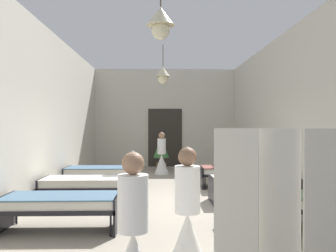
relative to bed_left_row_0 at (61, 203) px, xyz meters
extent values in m
cube|color=#9E9384|center=(1.86, 1.90, -0.49)|extent=(6.41, 13.97, 0.10)
cube|color=beige|center=(1.86, 8.69, 1.59)|extent=(6.21, 0.20, 4.06)
cube|color=beige|center=(-1.15, 1.90, 1.59)|extent=(0.20, 13.37, 4.06)
cube|color=beige|center=(4.86, 1.90, 1.59)|extent=(0.20, 13.37, 4.06)
cube|color=#2D2823|center=(1.86, 8.57, 0.76)|extent=(1.40, 0.06, 2.40)
cone|color=beige|center=(1.64, -0.44, 2.95)|extent=(0.44, 0.44, 0.28)
sphere|color=beige|center=(1.64, -0.44, 2.73)|extent=(0.28, 0.28, 0.28)
cylinder|color=brown|center=(1.73, 4.24, 3.30)|extent=(0.02, 0.02, 0.64)
cone|color=beige|center=(1.73, 4.24, 2.83)|extent=(0.44, 0.44, 0.28)
sphere|color=beige|center=(1.73, 4.24, 2.61)|extent=(0.28, 0.28, 0.28)
cylinder|color=black|center=(-0.87, 0.36, -0.27)|extent=(0.03, 0.03, 0.34)
cylinder|color=black|center=(0.87, -0.36, -0.27)|extent=(0.03, 0.03, 0.34)
cylinder|color=black|center=(0.87, 0.36, -0.27)|extent=(0.03, 0.03, 0.34)
cube|color=black|center=(0.00, 0.00, -0.06)|extent=(1.90, 0.84, 0.07)
cube|color=black|center=(-0.93, 0.00, -0.15)|extent=(0.04, 0.84, 0.57)
cube|color=black|center=(0.93, 0.00, -0.15)|extent=(0.04, 0.84, 0.57)
cube|color=silver|center=(0.00, 0.00, 0.04)|extent=(1.82, 0.78, 0.14)
cube|color=slate|center=(0.00, 0.00, 0.12)|extent=(1.86, 0.82, 0.02)
cylinder|color=black|center=(2.84, -0.36, -0.27)|extent=(0.03, 0.03, 0.34)
cylinder|color=black|center=(2.84, 0.36, -0.27)|extent=(0.03, 0.03, 0.34)
cylinder|color=black|center=(4.58, 0.36, -0.27)|extent=(0.03, 0.03, 0.34)
cube|color=black|center=(3.71, 0.00, -0.06)|extent=(1.90, 0.84, 0.07)
cube|color=black|center=(2.78, 0.00, -0.15)|extent=(0.04, 0.84, 0.57)
cube|color=silver|center=(3.71, 0.00, 0.04)|extent=(1.82, 0.78, 0.14)
cube|color=slate|center=(3.71, 0.00, 0.12)|extent=(1.86, 0.82, 0.02)
cylinder|color=black|center=(-0.87, 1.54, -0.27)|extent=(0.03, 0.03, 0.34)
cylinder|color=black|center=(-0.87, 2.26, -0.27)|extent=(0.03, 0.03, 0.34)
cylinder|color=black|center=(0.87, 1.54, -0.27)|extent=(0.03, 0.03, 0.34)
cylinder|color=black|center=(0.87, 2.26, -0.27)|extent=(0.03, 0.03, 0.34)
cube|color=black|center=(0.00, 1.90, -0.06)|extent=(1.90, 0.84, 0.07)
cube|color=black|center=(-0.93, 1.90, -0.15)|extent=(0.04, 0.84, 0.57)
cube|color=black|center=(0.93, 1.90, -0.15)|extent=(0.04, 0.84, 0.57)
cube|color=silver|center=(0.00, 1.90, 0.04)|extent=(1.82, 0.78, 0.14)
cube|color=beige|center=(0.00, 1.90, 0.12)|extent=(1.86, 0.82, 0.02)
cylinder|color=black|center=(2.84, 1.54, -0.27)|extent=(0.03, 0.03, 0.34)
cylinder|color=black|center=(2.84, 2.26, -0.27)|extent=(0.03, 0.03, 0.34)
cylinder|color=black|center=(4.58, 1.54, -0.27)|extent=(0.03, 0.03, 0.34)
cylinder|color=black|center=(4.58, 2.26, -0.27)|extent=(0.03, 0.03, 0.34)
cube|color=black|center=(3.71, 1.90, -0.06)|extent=(1.90, 0.84, 0.07)
cube|color=black|center=(2.78, 1.90, -0.15)|extent=(0.04, 0.84, 0.57)
cube|color=black|center=(4.64, 1.90, -0.15)|extent=(0.04, 0.84, 0.57)
cube|color=silver|center=(3.71, 1.90, 0.04)|extent=(1.82, 0.78, 0.14)
cube|color=#9E9E93|center=(3.71, 1.90, 0.12)|extent=(1.86, 0.82, 0.02)
cylinder|color=black|center=(-0.87, 3.44, -0.27)|extent=(0.03, 0.03, 0.34)
cylinder|color=black|center=(-0.87, 4.16, -0.27)|extent=(0.03, 0.03, 0.34)
cylinder|color=black|center=(0.87, 3.44, -0.27)|extent=(0.03, 0.03, 0.34)
cylinder|color=black|center=(0.87, 4.16, -0.27)|extent=(0.03, 0.03, 0.34)
cube|color=black|center=(0.00, 3.80, -0.06)|extent=(1.90, 0.84, 0.07)
cube|color=black|center=(-0.93, 3.80, -0.15)|extent=(0.04, 0.84, 0.57)
cube|color=black|center=(0.93, 3.80, -0.15)|extent=(0.04, 0.84, 0.57)
cube|color=silver|center=(0.00, 3.80, 0.04)|extent=(1.82, 0.78, 0.14)
cube|color=slate|center=(0.00, 3.80, 0.12)|extent=(1.86, 0.82, 0.02)
cylinder|color=black|center=(2.84, 3.44, -0.27)|extent=(0.03, 0.03, 0.34)
cylinder|color=black|center=(2.84, 4.16, -0.27)|extent=(0.03, 0.03, 0.34)
cylinder|color=black|center=(4.58, 3.44, -0.27)|extent=(0.03, 0.03, 0.34)
cylinder|color=black|center=(4.58, 4.16, -0.27)|extent=(0.03, 0.03, 0.34)
cube|color=black|center=(3.71, 3.80, -0.06)|extent=(1.90, 0.84, 0.07)
cube|color=black|center=(2.78, 3.80, -0.15)|extent=(0.04, 0.84, 0.57)
cube|color=black|center=(4.64, 3.80, -0.15)|extent=(0.04, 0.84, 0.57)
cube|color=silver|center=(3.71, 3.80, 0.04)|extent=(1.82, 0.78, 0.14)
cube|color=#8C4C47|center=(3.71, 3.80, 0.12)|extent=(1.86, 0.82, 0.02)
cone|color=white|center=(1.70, 6.40, -0.09)|extent=(0.52, 0.52, 0.70)
cylinder|color=white|center=(1.70, 6.40, 0.54)|extent=(0.30, 0.30, 0.55)
sphere|color=#A87A5B|center=(1.70, 6.40, 0.92)|extent=(0.22, 0.22, 0.22)
cone|color=white|center=(1.70, 6.40, 1.00)|extent=(0.18, 0.18, 0.10)
cylinder|color=white|center=(1.37, -2.35, 0.54)|extent=(0.30, 0.30, 0.55)
sphere|color=#A87A5B|center=(1.37, -2.35, 0.92)|extent=(0.22, 0.22, 0.22)
cone|color=white|center=(1.37, -2.35, 1.00)|extent=(0.18, 0.18, 0.10)
cone|color=white|center=(1.95, -1.66, -0.09)|extent=(0.52, 0.52, 0.70)
cylinder|color=white|center=(1.95, -1.66, 0.54)|extent=(0.30, 0.30, 0.55)
sphere|color=#846047|center=(1.95, -1.66, 0.92)|extent=(0.22, 0.22, 0.22)
cone|color=white|center=(1.95, -1.66, 1.00)|extent=(0.18, 0.18, 0.10)
cylinder|color=slate|center=(3.36, 3.75, 0.43)|extent=(0.32, 0.32, 0.58)
cube|color=slate|center=(3.36, 3.75, 0.18)|extent=(0.44, 0.44, 0.08)
sphere|color=tan|center=(3.36, 3.75, 0.83)|extent=(0.22, 0.22, 0.22)
cylinder|color=brown|center=(1.69, 7.29, -0.29)|extent=(0.40, 0.40, 0.30)
cylinder|color=brown|center=(1.69, 7.29, -0.04)|extent=(0.06, 0.06, 0.20)
cone|color=#3D7A42|center=(1.69, 7.29, 0.46)|extent=(0.58, 0.58, 0.80)
cube|color=silver|center=(2.34, -2.47, 0.41)|extent=(0.39, 0.21, 1.70)
cube|color=silver|center=(2.76, -2.41, 0.41)|extent=(0.42, 0.09, 1.70)
cube|color=silver|center=(3.18, -2.47, 0.41)|extent=(0.42, 0.09, 1.70)
camera|label=1|loc=(1.63, -5.67, 1.29)|focal=36.65mm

